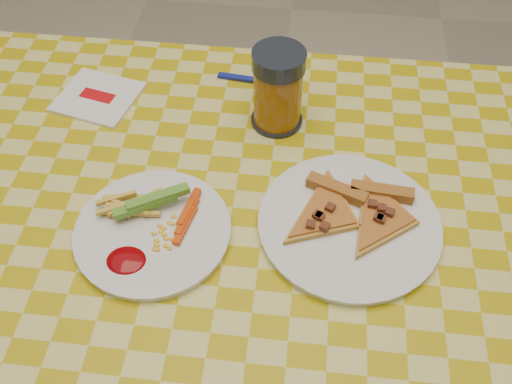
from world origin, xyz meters
TOP-DOWN VIEW (x-y plane):
  - table at (0.00, 0.00)m, footprint 1.28×0.88m
  - plate_left at (-0.11, -0.03)m, footprint 0.30×0.30m
  - plate_right at (0.18, 0.02)m, footprint 0.33×0.33m
  - fries_veggies at (-0.12, -0.01)m, footprint 0.17×0.16m
  - pizza_slices at (0.18, 0.03)m, footprint 0.24×0.21m
  - drink_glass at (0.05, 0.24)m, footprint 0.09×0.09m
  - napkin at (-0.28, 0.26)m, footprint 0.16×0.15m
  - fork at (0.00, 0.34)m, footprint 0.15×0.03m

SIDE VIEW (x-z plane):
  - table at x=0.00m, z-range 0.30..1.06m
  - napkin at x=-0.28m, z-range 0.76..0.76m
  - fork at x=0.00m, z-range 0.76..0.76m
  - plate_left at x=-0.11m, z-range 0.76..0.77m
  - plate_right at x=0.18m, z-range 0.76..0.77m
  - pizza_slices at x=0.18m, z-range 0.76..0.79m
  - fries_veggies at x=-0.12m, z-range 0.76..0.80m
  - drink_glass at x=0.05m, z-range 0.75..0.90m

